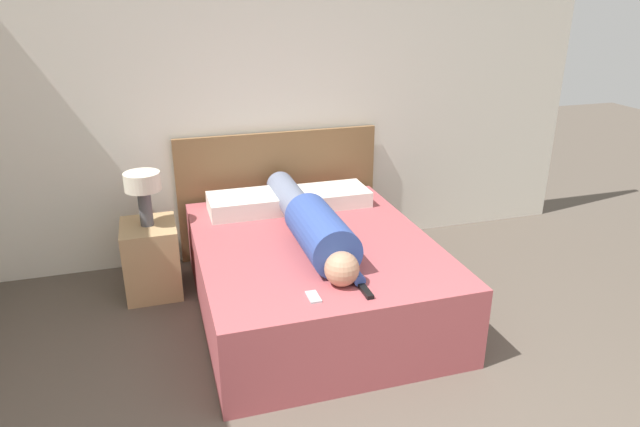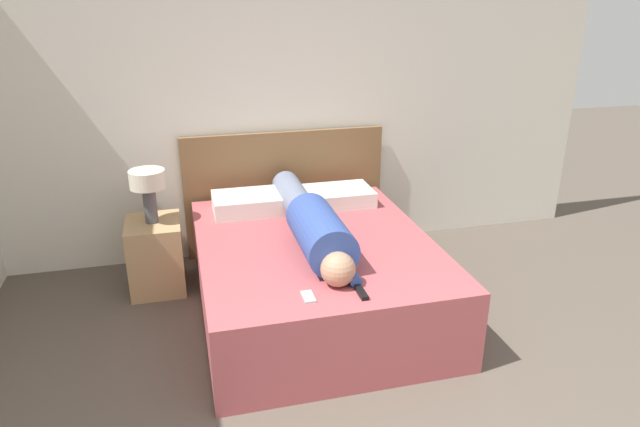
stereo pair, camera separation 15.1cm
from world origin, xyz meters
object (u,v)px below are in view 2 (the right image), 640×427
bed (315,275)px  pillow_second (335,196)px  pillow_near_headboard (254,203)px  tv_remote (361,292)px  nightstand (156,255)px  table_lamp (148,185)px  person_lying (312,223)px  cell_phone (308,297)px

bed → pillow_second: pillow_second is taller
pillow_near_headboard → tv_remote: pillow_near_headboard is taller
nightstand → table_lamp: (-0.00, 0.00, 0.56)m
bed → person_lying: 0.40m
bed → pillow_near_headboard: bearing=116.2°
pillow_near_headboard → pillow_second: size_ratio=1.05×
pillow_near_headboard → tv_remote: 1.49m
table_lamp → cell_phone: (0.86, -1.35, -0.28)m
bed → pillow_second: size_ratio=3.27×
table_lamp → pillow_near_headboard: (0.76, 0.05, -0.22)m
person_lying → cell_phone: bearing=-105.5°
tv_remote → pillow_second: bearing=80.2°
bed → table_lamp: table_lamp is taller
person_lying → pillow_near_headboard: (-0.30, 0.67, -0.07)m
nightstand → person_lying: 1.29m
table_lamp → cell_phone: size_ratio=3.04×
bed → cell_phone: (-0.22, -0.74, 0.27)m
tv_remote → cell_phone: 0.30m
pillow_near_headboard → tv_remote: bearing=-74.6°
cell_phone → pillow_near_headboard: bearing=94.1°
bed → cell_phone: 0.82m
bed → nightstand: size_ratio=3.57×
table_lamp → person_lying: table_lamp is taller
table_lamp → pillow_second: bearing=2.0°
nightstand → person_lying: person_lying is taller
nightstand → pillow_near_headboard: bearing=3.7°
nightstand → pillow_second: size_ratio=0.92×
bed → table_lamp: size_ratio=4.86×
bed → table_lamp: 1.36m
pillow_second → bed: bearing=-116.3°
bed → person_lying: size_ratio=1.16×
person_lying → cell_phone: 0.76m
nightstand → cell_phone: bearing=-57.5°
person_lying → nightstand: bearing=149.4°
pillow_near_headboard → cell_phone: 1.40m
bed → table_lamp: (-1.08, 0.60, 0.56)m
bed → tv_remote: bearing=-84.5°
nightstand → pillow_near_headboard: 0.83m
pillow_second → cell_phone: pillow_second is taller
person_lying → pillow_second: size_ratio=2.83×
cell_phone → nightstand: bearing=122.5°
person_lying → table_lamp: bearing=149.4°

